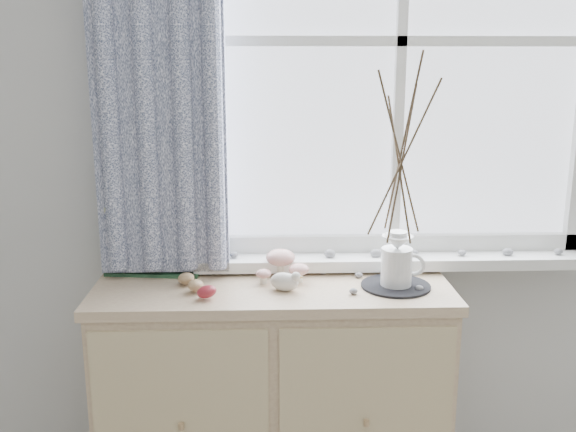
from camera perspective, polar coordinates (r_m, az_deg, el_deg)
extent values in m
cube|color=#B9B9B7|center=(2.31, 2.23, 6.57)|extent=(4.00, 0.04, 2.60)
cube|color=white|center=(2.33, 9.95, 15.05)|extent=(1.30, 0.01, 1.40)
cube|color=white|center=(2.37, 9.56, -3.87)|extent=(1.45, 0.16, 0.04)
cube|color=#0A173B|center=(2.19, -11.64, 15.74)|extent=(0.44, 0.06, 1.61)
cube|color=beige|center=(2.36, -1.31, -16.28)|extent=(1.17, 0.43, 0.81)
cube|color=beige|center=(2.18, -1.37, -6.55)|extent=(1.20, 0.45, 0.03)
cylinder|color=white|center=(2.25, -0.66, -4.53)|extent=(0.03, 0.03, 0.07)
ellipsoid|color=#941604|center=(2.24, -0.67, -3.70)|extent=(0.10, 0.10, 0.06)
cylinder|color=white|center=(2.19, 0.96, -5.34)|extent=(0.03, 0.03, 0.04)
ellipsoid|color=#941604|center=(2.18, 0.96, -4.76)|extent=(0.07, 0.07, 0.04)
cylinder|color=white|center=(2.18, -2.20, -5.59)|extent=(0.02, 0.02, 0.03)
ellipsoid|color=#941604|center=(2.17, -2.20, -5.14)|extent=(0.05, 0.05, 0.03)
ellipsoid|color=tan|center=(2.11, -8.19, -6.13)|extent=(0.05, 0.04, 0.06)
ellipsoid|color=tan|center=(2.18, -9.05, -5.50)|extent=(0.05, 0.04, 0.06)
ellipsoid|color=maroon|center=(2.05, -7.25, -6.70)|extent=(0.05, 0.04, 0.06)
cylinder|color=black|center=(2.18, 9.55, -6.13)|extent=(0.23, 0.23, 0.01)
cylinder|color=white|center=(2.16, 9.62, -4.46)|extent=(0.14, 0.14, 0.13)
cone|color=white|center=(2.13, 9.71, -2.33)|extent=(0.10, 0.10, 0.05)
cylinder|color=white|center=(2.13, 9.73, -1.74)|extent=(0.06, 0.06, 0.03)
torus|color=white|center=(2.17, 11.11, -4.27)|extent=(0.08, 0.04, 0.08)
ellipsoid|color=gray|center=(2.10, 5.84, -6.68)|extent=(0.03, 0.02, 0.02)
ellipsoid|color=gray|center=(2.25, 6.30, -5.25)|extent=(0.03, 0.02, 0.02)
ellipsoid|color=gray|center=(2.15, 11.61, -6.32)|extent=(0.03, 0.02, 0.02)
ellipsoid|color=gray|center=(2.27, 3.15, -4.98)|extent=(0.03, 0.02, 0.02)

